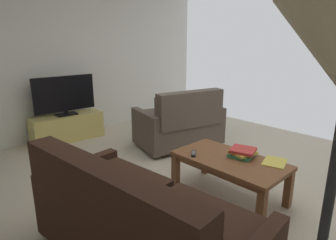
% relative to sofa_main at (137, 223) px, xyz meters
% --- Properties ---
extents(ground_plane, '(5.70, 5.29, 0.01)m').
position_rel_sofa_main_xyz_m(ground_plane, '(0.46, -1.34, -0.38)').
color(ground_plane, beige).
extents(wall_right, '(0.12, 5.29, 2.89)m').
position_rel_sofa_main_xyz_m(wall_right, '(3.31, -1.34, 1.07)').
color(wall_right, silver).
rests_on(wall_right, ground).
extents(sofa_main, '(1.81, 0.97, 0.89)m').
position_rel_sofa_main_xyz_m(sofa_main, '(0.00, 0.00, 0.00)').
color(sofa_main, black).
rests_on(sofa_main, ground).
extents(loveseat_near, '(1.05, 1.38, 0.90)m').
position_rel_sofa_main_xyz_m(loveseat_near, '(1.50, -1.99, 0.01)').
color(loveseat_near, black).
rests_on(loveseat_near, ground).
extents(coffee_table, '(1.13, 0.61, 0.43)m').
position_rel_sofa_main_xyz_m(coffee_table, '(0.13, -1.30, -0.00)').
color(coffee_table, brown).
rests_on(coffee_table, ground).
extents(tv_stand, '(0.43, 1.14, 0.43)m').
position_rel_sofa_main_xyz_m(tv_stand, '(2.98, -0.88, -0.16)').
color(tv_stand, '#D8C666').
rests_on(tv_stand, ground).
extents(flat_tv, '(0.22, 0.97, 0.62)m').
position_rel_sofa_main_xyz_m(flat_tv, '(2.98, -0.88, 0.38)').
color(flat_tv, black).
rests_on(flat_tv, tv_stand).
extents(book_stack, '(0.30, 0.30, 0.09)m').
position_rel_sofa_main_xyz_m(book_stack, '(0.07, -1.44, 0.11)').
color(book_stack, '#337F51').
rests_on(book_stack, coffee_table).
extents(tv_remote, '(0.14, 0.15, 0.02)m').
position_rel_sofa_main_xyz_m(tv_remote, '(0.46, -1.11, 0.07)').
color(tv_remote, black).
rests_on(tv_remote, coffee_table).
extents(loose_magazine, '(0.27, 0.32, 0.01)m').
position_rel_sofa_main_xyz_m(loose_magazine, '(-0.23, -1.54, 0.07)').
color(loose_magazine, '#E0CC4C').
rests_on(loose_magazine, coffee_table).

